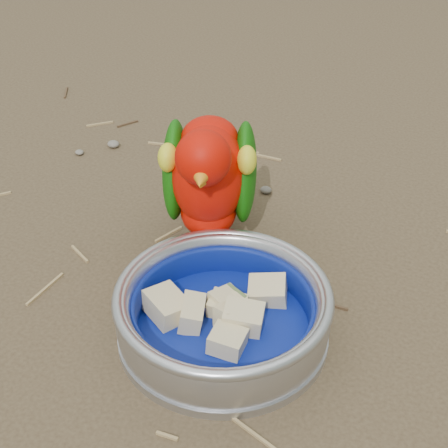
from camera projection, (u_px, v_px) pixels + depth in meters
The scene contains 6 objects.
ground at pixel (135, 297), 0.77m from camera, with size 60.00×60.00×0.00m, color #4D3D29.
food_bowl at pixel (223, 330), 0.72m from camera, with size 0.22×0.22×0.02m, color #B2B2BA.
bowl_wall at pixel (223, 309), 0.70m from camera, with size 0.22×0.22×0.04m, color #B2B2BA, non-canonical shape.
fruit_wedges at pixel (223, 314), 0.70m from camera, with size 0.13×0.13×0.03m, color beige, non-canonical shape.
lory_parrot at pixel (209, 187), 0.79m from camera, with size 0.11×0.23×0.19m, color #C40D02, non-canonical shape.
ground_debris at pixel (176, 247), 0.84m from camera, with size 0.90×0.80×0.01m, color #A38555, non-canonical shape.
Camera 1 is at (0.36, -0.47, 0.51)m, focal length 55.00 mm.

